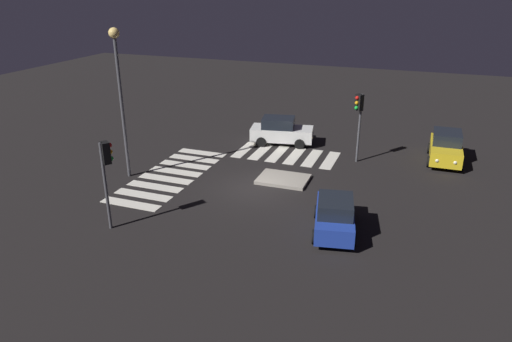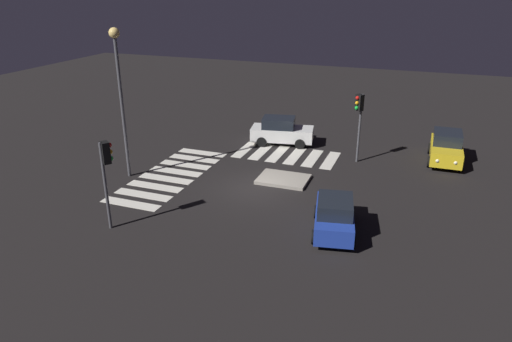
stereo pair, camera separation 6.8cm
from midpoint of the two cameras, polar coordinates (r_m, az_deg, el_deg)
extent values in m
plane|color=black|center=(25.38, -0.08, -2.09)|extent=(80.00, 80.00, 0.00)
cube|color=gray|center=(26.33, 3.25, -1.00)|extent=(2.78, 2.10, 0.18)
cube|color=gold|center=(31.14, 21.92, 2.34)|extent=(1.86, 4.20, 0.85)
cube|color=black|center=(31.15, 22.11, 3.82)|extent=(1.66, 2.16, 0.69)
cylinder|color=black|center=(30.11, 23.51, 0.66)|extent=(0.25, 0.68, 0.67)
cylinder|color=black|center=(30.00, 20.19, 1.08)|extent=(0.25, 0.68, 0.67)
cylinder|color=black|center=(32.55, 23.31, 2.22)|extent=(0.25, 0.68, 0.67)
cylinder|color=black|center=(32.45, 20.25, 2.62)|extent=(0.25, 0.68, 0.67)
sphere|color=#F2EABF|center=(29.24, 22.94, 0.95)|extent=(0.22, 0.22, 0.22)
sphere|color=#F2EABF|center=(29.18, 21.03, 1.19)|extent=(0.22, 0.22, 0.22)
cube|color=silver|center=(32.18, 3.09, 4.55)|extent=(4.42, 2.54, 0.85)
cube|color=black|center=(31.99, 2.66, 5.89)|extent=(2.40, 2.00, 0.69)
cylinder|color=black|center=(33.02, 5.48, 4.24)|extent=(0.70, 0.37, 0.67)
cylinder|color=black|center=(31.37, 5.23, 3.28)|extent=(0.70, 0.37, 0.67)
cylinder|color=black|center=(33.28, 1.04, 4.48)|extent=(0.70, 0.37, 0.67)
cylinder|color=black|center=(31.64, 0.57, 3.54)|extent=(0.70, 0.37, 0.67)
sphere|color=#F2EABF|center=(32.51, 6.77, 4.60)|extent=(0.22, 0.22, 0.22)
sphere|color=#F2EABF|center=(31.57, 6.67, 4.08)|extent=(0.22, 0.22, 0.22)
cube|color=#1E389E|center=(21.16, 9.40, -5.63)|extent=(2.36, 4.07, 0.78)
cube|color=black|center=(20.63, 9.52, -4.18)|extent=(1.85, 2.21, 0.63)
cylinder|color=black|center=(22.37, 7.30, -4.91)|extent=(0.34, 0.65, 0.62)
cylinder|color=black|center=(22.41, 11.43, -5.14)|extent=(0.34, 0.65, 0.62)
cylinder|color=black|center=(20.28, 7.02, -7.91)|extent=(0.34, 0.65, 0.62)
cylinder|color=black|center=(20.32, 11.60, -8.17)|extent=(0.34, 0.65, 0.62)
sphere|color=#F2EABF|center=(22.84, 8.30, -3.39)|extent=(0.21, 0.21, 0.21)
sphere|color=#F2EABF|center=(22.85, 10.56, -3.53)|extent=(0.21, 0.21, 0.21)
cylinder|color=#47474C|center=(21.57, -17.83, -1.85)|extent=(0.14, 0.14, 4.06)
cube|color=black|center=(21.06, -17.85, 2.12)|extent=(0.54, 0.52, 0.96)
sphere|color=red|center=(21.02, -17.43, 2.99)|extent=(0.22, 0.22, 0.22)
sphere|color=orange|center=(21.11, -17.34, 2.23)|extent=(0.22, 0.22, 0.22)
sphere|color=green|center=(21.21, -17.25, 1.46)|extent=(0.22, 0.22, 0.22)
cylinder|color=#47474C|center=(29.10, 12.32, 5.03)|extent=(0.14, 0.14, 4.23)
cube|color=black|center=(28.55, 12.33, 8.12)|extent=(0.54, 0.52, 0.96)
sphere|color=red|center=(28.34, 12.09, 8.67)|extent=(0.22, 0.22, 0.22)
sphere|color=orange|center=(28.41, 12.04, 8.08)|extent=(0.22, 0.22, 0.22)
sphere|color=green|center=(28.48, 11.99, 7.49)|extent=(0.22, 0.22, 0.22)
cylinder|color=#47474C|center=(26.75, -15.96, 7.10)|extent=(0.18, 0.18, 7.73)
sphere|color=#F9D172|center=(26.06, -16.91, 15.71)|extent=(0.56, 0.56, 0.56)
cube|color=silver|center=(29.63, 8.93, 1.29)|extent=(0.70, 3.20, 0.02)
cube|color=silver|center=(29.86, 6.77, 1.57)|extent=(0.70, 3.20, 0.02)
cube|color=silver|center=(30.12, 4.65, 1.84)|extent=(0.70, 3.20, 0.02)
cube|color=silver|center=(30.43, 2.57, 2.10)|extent=(0.70, 3.20, 0.02)
cube|color=silver|center=(30.78, 0.53, 2.36)|extent=(0.70, 3.20, 0.02)
cube|color=silver|center=(31.16, -1.46, 2.61)|extent=(0.70, 3.20, 0.02)
cube|color=silver|center=(30.77, -6.58, 2.20)|extent=(3.20, 0.70, 0.02)
cube|color=silver|center=(29.81, -7.57, 1.49)|extent=(3.20, 0.70, 0.02)
cube|color=silver|center=(28.87, -8.62, 0.74)|extent=(3.20, 0.70, 0.02)
cube|color=silver|center=(27.95, -9.73, -0.07)|extent=(3.20, 0.70, 0.02)
cube|color=silver|center=(27.04, -10.93, -0.93)|extent=(3.20, 0.70, 0.02)
cube|color=silver|center=(26.15, -12.20, -1.85)|extent=(3.20, 0.70, 0.02)
cube|color=silver|center=(25.28, -13.57, -2.83)|extent=(3.20, 0.70, 0.02)
cube|color=silver|center=(24.44, -15.04, -3.88)|extent=(3.20, 0.70, 0.02)
camera|label=1|loc=(0.03, -90.08, -0.03)|focal=33.01mm
camera|label=2|loc=(0.03, 89.92, 0.03)|focal=33.01mm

